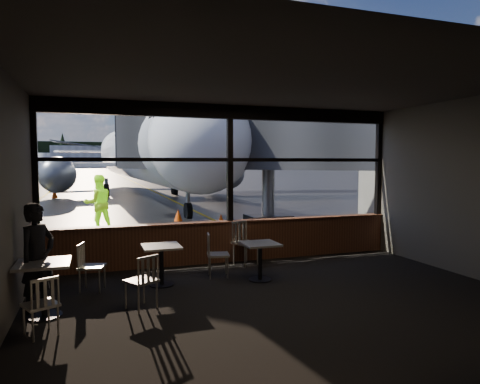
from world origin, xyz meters
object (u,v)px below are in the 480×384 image
cafe_table_near (260,262)px  cafe_table_left (44,290)px  chair_near_n (246,243)px  passenger (38,258)px  cone_extra (221,221)px  chair_mid_w (92,267)px  cone_nose (178,215)px  chair_left_s (41,305)px  airliner (142,113)px  chair_near_w (218,255)px  cone_wing (55,194)px  ground_crew (98,203)px  cafe_table_mid (162,266)px  chair_mid_s (141,281)px  jet_bridge (277,156)px

cafe_table_near → cafe_table_left: 3.75m
cafe_table_left → chair_near_n: size_ratio=0.85×
passenger → cone_extra: passenger is taller
chair_mid_w → cone_nose: bearing=175.8°
chair_near_n → cone_nose: 7.45m
chair_mid_w → chair_left_s: bearing=-3.3°
airliner → cone_nose: 13.65m
cafe_table_near → chair_mid_w: 3.03m
cafe_table_near → cafe_table_left: size_ratio=0.89×
cafe_table_left → passenger: 0.51m
chair_mid_w → cone_extra: 7.60m
cafe_table_near → passenger: size_ratio=0.44×
chair_near_w → cone_wing: chair_near_w is taller
ground_crew → chair_near_w: bearing=93.5°
chair_left_s → passenger: passenger is taller
chair_mid_w → cone_wing: size_ratio=1.59×
cone_extra → cafe_table_left: bearing=-123.2°
cafe_table_mid → cone_nose: 8.63m
chair_mid_w → cone_wing: 21.44m
cafe_table_mid → passenger: size_ratio=0.45×
chair_near_w → cafe_table_mid: bearing=-67.9°
cafe_table_mid → cone_extra: size_ratio=1.60×
chair_near_n → ground_crew: 6.54m
chair_left_s → cone_wing: size_ratio=1.50×
ground_crew → cone_nose: ground_crew is taller
chair_near_n → ground_crew: ground_crew is taller
chair_mid_w → chair_mid_s: bearing=47.1°
chair_near_w → chair_mid_s: chair_near_w is taller
ground_crew → cafe_table_mid: bearing=83.8°
chair_near_w → ground_crew: ground_crew is taller
passenger → ground_crew: ground_crew is taller
chair_near_w → cone_extra: size_ratio=1.88×
jet_bridge → passenger: (-7.30, -7.67, -1.67)m
cafe_table_near → cafe_table_mid: (-1.82, 0.27, 0.01)m
chair_mid_s → cone_extra: (3.49, 7.52, -0.20)m
chair_near_n → chair_left_s: (-3.79, -2.73, -0.08)m
jet_bridge → chair_near_w: (-4.22, -6.68, -2.05)m
chair_mid_w → airliner: bearing=-172.6°
cafe_table_mid → chair_near_n: chair_near_n is taller
chair_near_w → chair_mid_s: size_ratio=1.01×
airliner → ground_crew: bearing=-104.0°
chair_left_s → ground_crew: 8.59m
chair_mid_s → passenger: (-1.47, 0.38, 0.39)m
ground_crew → cone_extra: bearing=159.6°
cafe_table_mid → chair_near_w: size_ratio=0.85×
jet_bridge → cafe_table_mid: jet_bridge is taller
chair_near_n → cafe_table_mid: bearing=4.8°
chair_near_w → cone_wing: size_ratio=1.63×
cone_wing → chair_near_w: bearing=-77.8°
chair_mid_s → cafe_table_near: bearing=-8.3°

